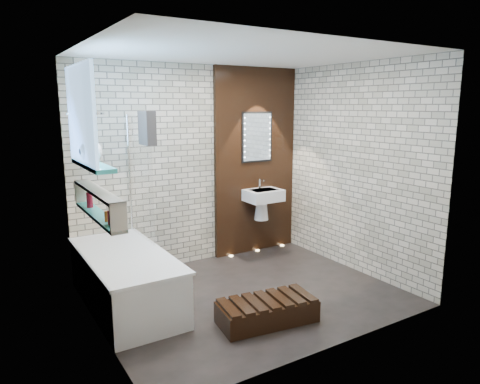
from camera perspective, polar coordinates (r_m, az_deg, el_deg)
ground at (r=5.05m, az=0.92°, el=-13.21°), size 3.20×3.20×0.00m
room_shell at (r=4.66m, az=0.97°, el=1.50°), size 3.24×3.20×2.60m
walnut_panel at (r=6.23m, az=2.02°, el=3.95°), size 1.30×0.06×2.60m
clerestory_window at (r=4.32m, az=-19.68°, el=8.12°), size 0.18×1.00×0.94m
display_niche at (r=4.22m, az=-17.96°, el=-1.45°), size 0.14×1.30×0.26m
bathtub at (r=4.84m, az=-14.62°, el=-10.93°), size 0.79×1.74×0.70m
bath_screen at (r=5.09m, az=-12.84°, el=1.81°), size 0.01×0.78×1.40m
towel at (r=4.75m, az=-11.98°, el=8.13°), size 0.10×0.27×0.36m
shower_head at (r=4.96m, az=-18.19°, el=9.67°), size 0.18×0.18×0.02m
washbasin at (r=6.15m, az=3.00°, el=-0.97°), size 0.50×0.36×0.58m
led_mirror at (r=6.16m, az=2.23°, el=7.14°), size 0.50×0.02×0.70m
walnut_step at (r=4.44m, az=3.53°, el=-15.27°), size 1.00×0.55×0.21m
niche_bottles at (r=4.10m, az=-17.45°, el=-2.31°), size 0.06×0.85×0.15m
sill_vases at (r=4.43m, az=-18.82°, el=5.04°), size 0.21×0.21×0.21m
floor_uplights at (r=6.46m, az=2.28°, el=-7.58°), size 0.96×0.06×0.01m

